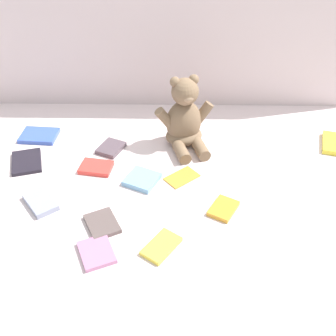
% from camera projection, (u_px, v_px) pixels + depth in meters
% --- Properties ---
extents(ground_plane, '(3.20, 3.20, 0.00)m').
position_uv_depth(ground_plane, '(162.00, 173.00, 1.40)').
color(ground_plane, silver).
extents(backdrop_drape, '(1.58, 0.03, 0.72)m').
position_uv_depth(backdrop_drape, '(165.00, 17.00, 1.55)').
color(backdrop_drape, beige).
rests_on(backdrop_drape, ground_plane).
extents(teddy_bear, '(0.22, 0.21, 0.26)m').
position_uv_depth(teddy_bear, '(185.00, 120.00, 1.48)').
color(teddy_bear, '#7A6047').
rests_on(teddy_bear, ground_plane).
extents(book_case_0, '(0.10, 0.15, 0.02)m').
position_uv_depth(book_case_0, '(332.00, 143.00, 1.52)').
color(book_case_0, yellow).
rests_on(book_case_0, ground_plane).
extents(book_case_1, '(0.10, 0.12, 0.01)m').
position_uv_depth(book_case_1, '(223.00, 209.00, 1.26)').
color(book_case_1, gold).
rests_on(book_case_1, ground_plane).
extents(book_case_2, '(0.12, 0.13, 0.01)m').
position_uv_depth(book_case_2, '(161.00, 246.00, 1.14)').
color(book_case_2, yellow).
rests_on(book_case_2, ground_plane).
extents(book_case_3, '(0.13, 0.12, 0.01)m').
position_uv_depth(book_case_3, '(182.00, 177.00, 1.38)').
color(book_case_3, gold).
rests_on(book_case_3, ground_plane).
extents(book_case_4, '(0.13, 0.14, 0.02)m').
position_uv_depth(book_case_4, '(41.00, 202.00, 1.28)').
color(book_case_4, '#8B92AB').
rests_on(book_case_4, ground_plane).
extents(book_case_5, '(0.11, 0.12, 0.02)m').
position_uv_depth(book_case_5, '(111.00, 148.00, 1.50)').
color(book_case_5, '#53444D').
rests_on(book_case_5, ground_plane).
extents(book_case_6, '(0.13, 0.13, 0.02)m').
position_uv_depth(book_case_6, '(142.00, 179.00, 1.36)').
color(book_case_6, '#76ABD3').
rests_on(book_case_6, ground_plane).
extents(book_case_7, '(0.12, 0.09, 0.02)m').
position_uv_depth(book_case_7, '(96.00, 167.00, 1.41)').
color(book_case_7, red).
rests_on(book_case_7, ground_plane).
extents(book_case_8, '(0.14, 0.11, 0.02)m').
position_uv_depth(book_case_8, '(39.00, 136.00, 1.57)').
color(book_case_8, '#3958BA').
rests_on(book_case_8, ground_plane).
extents(book_case_9, '(0.12, 0.13, 0.01)m').
position_uv_depth(book_case_9, '(97.00, 252.00, 1.12)').
color(book_case_9, '#B16E97').
rests_on(book_case_9, ground_plane).
extents(book_case_10, '(0.13, 0.15, 0.01)m').
position_uv_depth(book_case_10, '(27.00, 162.00, 1.44)').
color(book_case_10, black).
rests_on(book_case_10, ground_plane).
extents(book_case_11, '(0.12, 0.13, 0.01)m').
position_uv_depth(book_case_11, '(102.00, 224.00, 1.21)').
color(book_case_11, '#594A47').
rests_on(book_case_11, ground_plane).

